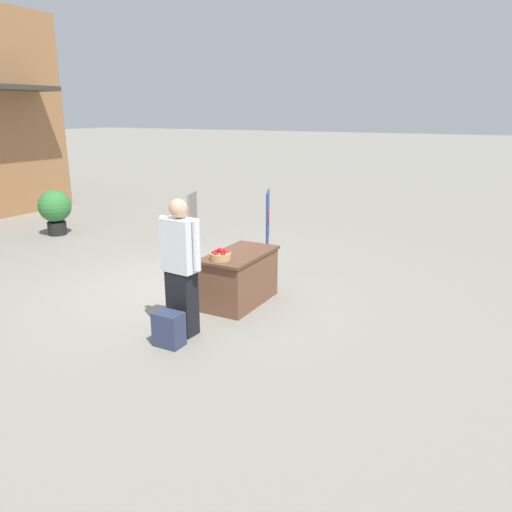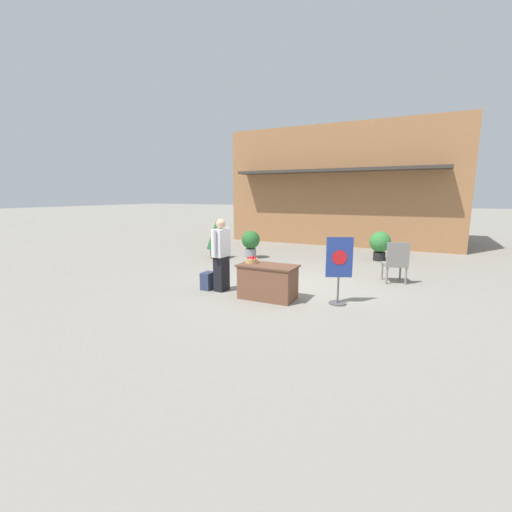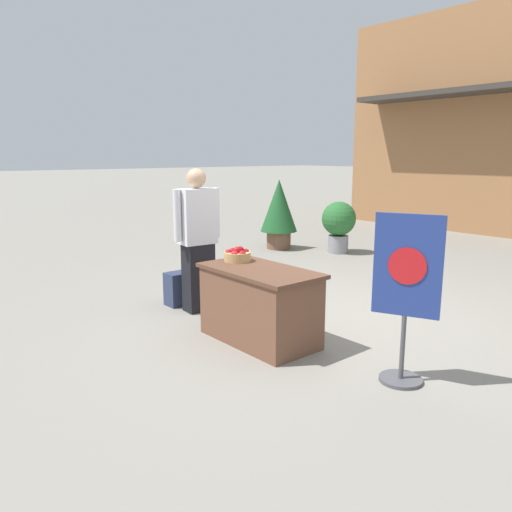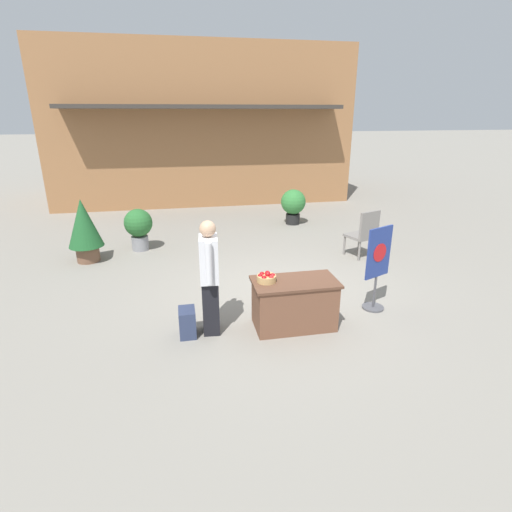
{
  "view_description": "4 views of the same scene",
  "coord_description": "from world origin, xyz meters",
  "px_view_note": "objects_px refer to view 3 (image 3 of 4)",
  "views": [
    {
      "loc": [
        -6.03,
        -4.54,
        2.71
      ],
      "look_at": [
        0.44,
        -1.05,
        0.57
      ],
      "focal_mm": 35.0,
      "sensor_mm": 36.0,
      "label": 1
    },
    {
      "loc": [
        2.91,
        -7.73,
        2.27
      ],
      "look_at": [
        -0.46,
        -0.93,
        0.91
      ],
      "focal_mm": 24.0,
      "sensor_mm": 36.0,
      "label": 2
    },
    {
      "loc": [
        3.59,
        -4.21,
        1.88
      ],
      "look_at": [
        -0.63,
        -0.67,
        0.75
      ],
      "focal_mm": 35.0,
      "sensor_mm": 36.0,
      "label": 3
    },
    {
      "loc": [
        -1.73,
        -6.3,
        3.13
      ],
      "look_at": [
        -0.59,
        -0.54,
        1.0
      ],
      "focal_mm": 28.0,
      "sensor_mm": 36.0,
      "label": 4
    }
  ],
  "objects_px": {
    "backpack": "(180,288)",
    "potted_plant_far_right": "(279,210)",
    "person_visitor": "(198,239)",
    "poster_board": "(406,294)",
    "apple_basket": "(237,255)",
    "potted_plant_far_left": "(339,223)",
    "display_table": "(260,305)"
  },
  "relations": [
    {
      "from": "backpack",
      "to": "poster_board",
      "type": "xyz_separation_m",
      "value": [
        3.1,
        0.26,
        0.56
      ]
    },
    {
      "from": "apple_basket",
      "to": "poster_board",
      "type": "distance_m",
      "value": 1.92
    },
    {
      "from": "apple_basket",
      "to": "person_visitor",
      "type": "relative_size",
      "value": 0.17
    },
    {
      "from": "apple_basket",
      "to": "backpack",
      "type": "relative_size",
      "value": 0.68
    },
    {
      "from": "apple_basket",
      "to": "poster_board",
      "type": "xyz_separation_m",
      "value": [
        1.91,
        0.25,
        -0.06
      ]
    },
    {
      "from": "display_table",
      "to": "apple_basket",
      "type": "bearing_deg",
      "value": 173.22
    },
    {
      "from": "display_table",
      "to": "apple_basket",
      "type": "xyz_separation_m",
      "value": [
        -0.42,
        0.05,
        0.44
      ]
    },
    {
      "from": "poster_board",
      "to": "person_visitor",
      "type": "bearing_deg",
      "value": -109.52
    },
    {
      "from": "potted_plant_far_left",
      "to": "apple_basket",
      "type": "bearing_deg",
      "value": -62.54
    },
    {
      "from": "display_table",
      "to": "poster_board",
      "type": "xyz_separation_m",
      "value": [
        1.48,
        0.3,
        0.38
      ]
    },
    {
      "from": "apple_basket",
      "to": "potted_plant_far_right",
      "type": "height_order",
      "value": "potted_plant_far_right"
    },
    {
      "from": "person_visitor",
      "to": "backpack",
      "type": "distance_m",
      "value": 0.76
    },
    {
      "from": "backpack",
      "to": "potted_plant_far_right",
      "type": "height_order",
      "value": "potted_plant_far_right"
    },
    {
      "from": "apple_basket",
      "to": "potted_plant_far_right",
      "type": "xyz_separation_m",
      "value": [
        -3.23,
        3.58,
        -0.04
      ]
    },
    {
      "from": "display_table",
      "to": "person_visitor",
      "type": "height_order",
      "value": "person_visitor"
    },
    {
      "from": "display_table",
      "to": "backpack",
      "type": "xyz_separation_m",
      "value": [
        -1.61,
        0.04,
        -0.17
      ]
    },
    {
      "from": "person_visitor",
      "to": "backpack",
      "type": "bearing_deg",
      "value": -167.0
    },
    {
      "from": "display_table",
      "to": "backpack",
      "type": "relative_size",
      "value": 3.04
    },
    {
      "from": "backpack",
      "to": "person_visitor",
      "type": "bearing_deg",
      "value": 8.63
    },
    {
      "from": "display_table",
      "to": "backpack",
      "type": "height_order",
      "value": "display_table"
    },
    {
      "from": "person_visitor",
      "to": "poster_board",
      "type": "xyz_separation_m",
      "value": [
        2.74,
        0.21,
        -0.11
      ]
    },
    {
      "from": "display_table",
      "to": "potted_plant_far_right",
      "type": "bearing_deg",
      "value": 135.26
    },
    {
      "from": "display_table",
      "to": "person_visitor",
      "type": "xyz_separation_m",
      "value": [
        -1.26,
        0.1,
        0.5
      ]
    },
    {
      "from": "poster_board",
      "to": "potted_plant_far_right",
      "type": "xyz_separation_m",
      "value": [
        -5.14,
        3.32,
        0.02
      ]
    },
    {
      "from": "backpack",
      "to": "poster_board",
      "type": "bearing_deg",
      "value": 4.81
    },
    {
      "from": "apple_basket",
      "to": "backpack",
      "type": "distance_m",
      "value": 1.34
    },
    {
      "from": "apple_basket",
      "to": "poster_board",
      "type": "bearing_deg",
      "value": 7.52
    },
    {
      "from": "poster_board",
      "to": "potted_plant_far_left",
      "type": "relative_size",
      "value": 1.43
    },
    {
      "from": "backpack",
      "to": "potted_plant_far_left",
      "type": "relative_size",
      "value": 0.42
    },
    {
      "from": "display_table",
      "to": "poster_board",
      "type": "distance_m",
      "value": 1.56
    },
    {
      "from": "poster_board",
      "to": "potted_plant_far_left",
      "type": "distance_m",
      "value": 5.64
    },
    {
      "from": "poster_board",
      "to": "backpack",
      "type": "bearing_deg",
      "value": -109.02
    }
  ]
}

